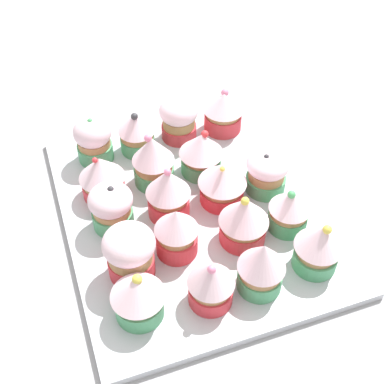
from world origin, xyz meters
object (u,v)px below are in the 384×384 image
Objects in this scene: cupcake_9 at (211,282)px; cupcake_4 at (138,296)px; cupcake_6 at (153,160)px; cupcake_11 at (201,152)px; cupcake_16 at (266,170)px; cupcake_15 at (223,111)px; cupcake_17 at (289,209)px; cupcake_7 at (169,193)px; cupcake_12 at (223,182)px; cupcake_8 at (176,231)px; cupcake_3 at (130,252)px; cupcake_1 at (102,176)px; baking_tray at (192,210)px; cupcake_2 at (111,207)px; cupcake_14 at (262,266)px; cupcake_13 at (244,219)px; cupcake_18 at (319,246)px; cupcake_0 at (93,139)px; cupcake_5 at (137,132)px; cupcake_10 at (179,118)px.

cupcake_4 is at bearing -97.01° from cupcake_9.
cupcake_6 is at bearing 159.16° from cupcake_4.
cupcake_11 is 1.10× the size of cupcake_16.
cupcake_15 is (-8.01, 13.78, -0.68)cm from cupcake_6.
cupcake_17 is (7.72, -0.20, 0.05)cm from cupcake_16.
cupcake_12 is at bearing 90.43° from cupcake_7.
cupcake_8 is at bearing -54.04° from cupcake_12.
cupcake_15 reaches higher than cupcake_12.
cupcake_3 is 1.09× the size of cupcake_15.
cupcake_11 reaches higher than cupcake_4.
baking_tray is at bearing 59.48° from cupcake_1.
cupcake_14 is (15.37, 14.38, 0.54)cm from cupcake_2.
cupcake_6 is 6.86cm from cupcake_7.
cupcake_13 is at bearing 62.65° from cupcake_2.
cupcake_7 is 16.12cm from cupcake_14.
cupcake_9 is at bearing -26.29° from cupcake_12.
baking_tray is at bearing 169.16° from cupcake_9.
cupcake_15 is at bearing -178.58° from cupcake_17.
cupcake_3 reaches higher than cupcake_18.
cupcake_4 is 16.84cm from cupcake_13.
cupcake_5 is (0.13, 6.51, -0.19)cm from cupcake_0.
cupcake_7 is at bearing 136.36° from cupcake_3.
cupcake_0 and cupcake_9 have the same top height.
cupcake_13 reaches higher than cupcake_15.
cupcake_16 is 14.62cm from cupcake_18.
cupcake_5 is at bearing -149.91° from cupcake_12.
cupcake_6 is at bearing 42.27° from cupcake_0.
cupcake_13 reaches higher than cupcake_1.
cupcake_13 is at bearing 34.29° from cupcake_0.
cupcake_1 and cupcake_5 have the same top height.
cupcake_10 is 30.38cm from cupcake_18.
baking_tray is 5.40× the size of cupcake_14.
cupcake_12 is (15.13, 1.35, -0.14)cm from cupcake_10.
cupcake_8 is 8.44cm from cupcake_9.
cupcake_8 is (20.75, 6.11, 0.11)cm from cupcake_0.
cupcake_2 is at bearing -177.55° from cupcake_3.
cupcake_6 is 1.09× the size of cupcake_14.
cupcake_10 and cupcake_15 have the same top height.
baking_tray is 18.22cm from cupcake_4.
cupcake_7 is 20.27cm from cupcake_18.
baking_tray is at bearing -149.49° from cupcake_13.
cupcake_6 is at bearing 91.44° from cupcake_1.
cupcake_7 reaches higher than cupcake_4.
cupcake_15 is (-14.81, 5.92, -0.06)cm from cupcake_12.
cupcake_11 is (7.80, 14.07, -0.08)cm from cupcake_0.
baking_tray is 5.94× the size of cupcake_15.
cupcake_7 is at bearing -86.00° from baking_tray.
cupcake_7 is at bearing -177.99° from cupcake_9.
cupcake_18 reaches higher than cupcake_16.
cupcake_7 reaches higher than baking_tray.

